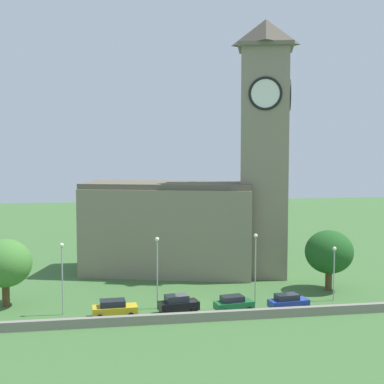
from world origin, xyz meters
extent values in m
plane|color=#3D6633|center=(0.00, 15.00, 0.00)|extent=(200.00, 200.00, 0.00)
cube|color=gray|center=(0.15, 16.95, 5.88)|extent=(24.76, 16.05, 11.75)
cube|color=#5C5547|center=(0.15, 16.95, 12.10)|extent=(24.54, 15.29, 0.70)
cube|color=gray|center=(12.58, 13.24, 15.03)|extent=(7.63, 7.63, 30.07)
cube|color=#675F4F|center=(12.58, 13.24, 30.32)|extent=(8.85, 8.85, 0.50)
pyramid|color=#484338|center=(12.58, 13.24, 32.25)|extent=(8.01, 8.01, 3.37)
cylinder|color=white|center=(11.69, 10.24, 24.05)|extent=(3.79, 1.24, 3.92)
torus|color=black|center=(11.69, 10.24, 24.05)|extent=(4.20, 1.56, 4.28)
cylinder|color=white|center=(15.58, 12.34, 24.05)|extent=(1.24, 3.79, 3.92)
torus|color=black|center=(15.58, 12.34, 24.05)|extent=(1.56, 4.20, 4.28)
cube|color=gray|center=(0.00, -5.19, 0.47)|extent=(45.92, 0.70, 0.94)
cube|color=gold|center=(-7.88, -2.30, 0.73)|extent=(4.64, 2.08, 0.81)
cube|color=#1E232B|center=(-8.10, -2.31, 1.46)|extent=(2.62, 1.77, 0.65)
cylinder|color=black|center=(-6.37, -1.29, 0.33)|extent=(0.66, 0.37, 0.65)
cylinder|color=black|center=(-6.29, -3.18, 0.33)|extent=(0.66, 0.37, 0.65)
cylinder|color=black|center=(-9.46, -1.42, 0.33)|extent=(0.66, 0.37, 0.65)
cylinder|color=black|center=(-9.39, -3.31, 0.33)|extent=(0.66, 0.37, 0.65)
cube|color=black|center=(-1.25, -2.01, 0.79)|extent=(4.40, 2.46, 0.88)
cube|color=#1E232B|center=(-1.45, -2.04, 1.58)|extent=(2.56, 1.94, 0.70)
cylinder|color=black|center=(0.00, -0.89, 0.35)|extent=(0.75, 0.43, 0.70)
cylinder|color=black|center=(0.29, -2.66, 0.35)|extent=(0.75, 0.43, 0.70)
cylinder|color=black|center=(-2.79, -1.35, 0.35)|extent=(0.75, 0.43, 0.70)
cylinder|color=black|center=(-2.50, -3.13, 0.35)|extent=(0.75, 0.43, 0.70)
cube|color=#1E6B38|center=(4.60, -2.54, 0.71)|extent=(4.32, 2.40, 0.79)
cube|color=#1E232B|center=(4.40, -2.57, 1.42)|extent=(2.52, 1.89, 0.62)
cylinder|color=black|center=(5.82, -1.45, 0.32)|extent=(0.67, 0.41, 0.63)
cylinder|color=black|center=(6.12, -3.15, 0.32)|extent=(0.67, 0.41, 0.63)
cylinder|color=black|center=(3.08, -1.93, 0.32)|extent=(0.67, 0.41, 0.63)
cylinder|color=black|center=(3.38, -3.63, 0.32)|extent=(0.67, 0.41, 0.63)
cube|color=#233D9E|center=(10.54, -2.78, 0.70)|extent=(4.45, 2.25, 0.78)
cube|color=#1E232B|center=(10.33, -2.81, 1.39)|extent=(2.56, 1.81, 0.62)
cylinder|color=black|center=(11.87, -1.74, 0.31)|extent=(0.66, 0.39, 0.62)
cylinder|color=black|center=(12.09, -3.44, 0.31)|extent=(0.66, 0.39, 0.62)
cylinder|color=black|center=(9.00, -2.11, 0.31)|extent=(0.66, 0.39, 0.62)
cylinder|color=black|center=(9.22, -3.82, 0.31)|extent=(0.66, 0.39, 0.62)
cylinder|color=#9EA0A5|center=(-13.17, -0.67, 3.55)|extent=(0.14, 0.14, 7.11)
sphere|color=#F4EFCC|center=(-13.17, -0.67, 7.33)|extent=(0.44, 0.44, 0.44)
cylinder|color=#9EA0A5|center=(-3.26, -0.11, 3.67)|extent=(0.14, 0.14, 7.34)
sphere|color=#F4EFCC|center=(-3.26, -0.11, 7.56)|extent=(0.44, 0.44, 0.44)
cylinder|color=#9EA0A5|center=(7.62, -0.04, 3.71)|extent=(0.14, 0.14, 7.41)
sphere|color=#F4EFCC|center=(7.62, -0.04, 7.63)|extent=(0.44, 0.44, 0.44)
cylinder|color=#9EA0A5|center=(16.71, -0.34, 2.87)|extent=(0.14, 0.14, 5.74)
sphere|color=#F4EFCC|center=(16.71, -0.34, 5.96)|extent=(0.44, 0.44, 0.44)
cylinder|color=brown|center=(18.05, 4.18, 1.25)|extent=(0.81, 0.81, 2.51)
ellipsoid|color=#1E511E|center=(18.05, 4.18, 4.68)|extent=(5.81, 5.81, 5.23)
cylinder|color=brown|center=(-19.47, 3.57, 1.30)|extent=(0.81, 0.81, 2.60)
ellipsoid|color=#427A33|center=(-19.47, 3.57, 4.77)|extent=(5.79, 5.79, 5.21)
camera|label=1|loc=(-9.51, -59.17, 17.65)|focal=52.68mm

